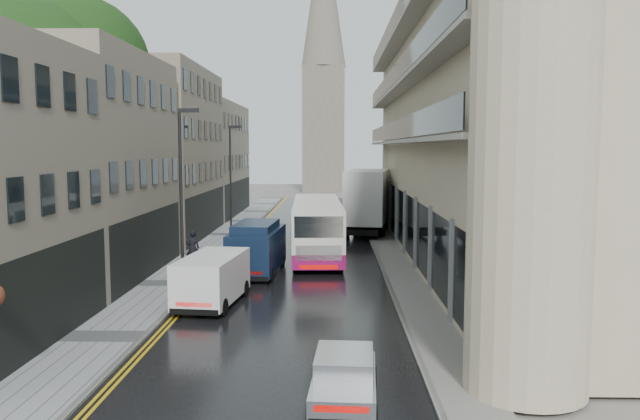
# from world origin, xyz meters

# --- Properties ---
(road) EXTENTS (9.00, 85.00, 0.02)m
(road) POSITION_xyz_m (0.00, 27.50, 0.01)
(road) COLOR black
(road) RESTS_ON ground
(left_sidewalk) EXTENTS (2.70, 85.00, 0.12)m
(left_sidewalk) POSITION_xyz_m (-5.85, 27.50, 0.06)
(left_sidewalk) COLOR gray
(left_sidewalk) RESTS_ON ground
(right_sidewalk) EXTENTS (1.80, 85.00, 0.12)m
(right_sidewalk) POSITION_xyz_m (5.40, 27.50, 0.06)
(right_sidewalk) COLOR slate
(right_sidewalk) RESTS_ON ground
(old_shop_row) EXTENTS (4.50, 56.00, 12.00)m
(old_shop_row) POSITION_xyz_m (-9.45, 30.00, 6.00)
(old_shop_row) COLOR gray
(old_shop_row) RESTS_ON ground
(modern_block) EXTENTS (8.00, 40.00, 14.00)m
(modern_block) POSITION_xyz_m (10.30, 26.00, 7.00)
(modern_block) COLOR beige
(modern_block) RESTS_ON ground
(church_spire) EXTENTS (6.40, 6.40, 40.00)m
(church_spire) POSITION_xyz_m (0.50, 82.00, 20.00)
(church_spire) COLOR gray
(church_spire) RESTS_ON ground
(tree_near) EXTENTS (10.56, 10.56, 13.89)m
(tree_near) POSITION_xyz_m (-12.50, 20.00, 6.95)
(tree_near) COLOR black
(tree_near) RESTS_ON ground
(tree_far) EXTENTS (9.24, 9.24, 12.46)m
(tree_far) POSITION_xyz_m (-12.20, 33.00, 6.23)
(tree_far) COLOR black
(tree_far) RESTS_ON ground
(cream_bus) EXTENTS (3.23, 12.17, 3.29)m
(cream_bus) POSITION_xyz_m (-0.17, 23.96, 1.67)
(cream_bus) COLOR white
(cream_bus) RESTS_ON road
(white_lorry) EXTENTS (4.08, 9.49, 4.82)m
(white_lorry) POSITION_xyz_m (2.97, 35.19, 2.43)
(white_lorry) COLOR silver
(white_lorry) RESTS_ON road
(silver_hatchback) EXTENTS (1.77, 3.68, 1.35)m
(silver_hatchback) POSITION_xyz_m (1.41, 4.48, 0.69)
(silver_hatchback) COLOR silver
(silver_hatchback) RESTS_ON road
(white_van) EXTENTS (2.52, 4.90, 2.13)m
(white_van) POSITION_xyz_m (-4.16, 14.03, 1.09)
(white_van) COLOR white
(white_van) RESTS_ON road
(navy_van) EXTENTS (2.56, 5.62, 2.79)m
(navy_van) POSITION_xyz_m (-3.12, 20.13, 1.42)
(navy_van) COLOR #0E1B33
(navy_van) RESTS_ON road
(pedestrian) EXTENTS (0.86, 0.73, 2.01)m
(pedestrian) POSITION_xyz_m (-5.59, 23.15, 1.13)
(pedestrian) COLOR black
(pedestrian) RESTS_ON left_sidewalk
(lamp_post_near) EXTENTS (0.91, 0.23, 8.05)m
(lamp_post_near) POSITION_xyz_m (-4.83, 17.85, 4.15)
(lamp_post_near) COLOR black
(lamp_post_near) RESTS_ON left_sidewalk
(lamp_post_far) EXTENTS (0.91, 0.30, 7.92)m
(lamp_post_far) POSITION_xyz_m (-5.64, 36.07, 4.08)
(lamp_post_far) COLOR black
(lamp_post_far) RESTS_ON left_sidewalk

